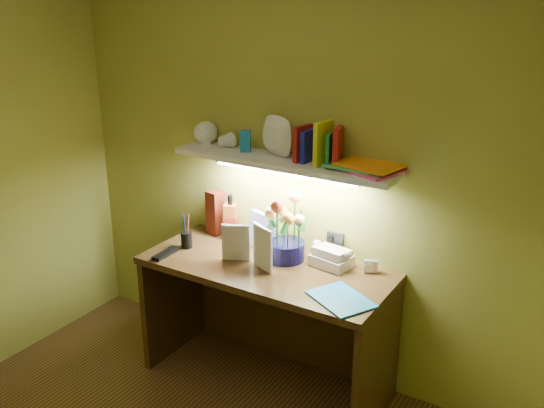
{
  "coord_description": "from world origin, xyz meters",
  "views": [
    {
      "loc": [
        1.61,
        -1.36,
        2.2
      ],
      "look_at": [
        -0.05,
        1.35,
        1.05
      ],
      "focal_mm": 40.0,
      "sensor_mm": 36.0,
      "label": 1
    }
  ],
  "objects_px": {
    "desk": "(266,325)",
    "telephone": "(332,255)",
    "desk_clock": "(371,266)",
    "flower_bouquet": "(286,228)",
    "whisky_bottle": "(231,217)"
  },
  "relations": [
    {
      "from": "desk",
      "to": "telephone",
      "type": "bearing_deg",
      "value": 31.01
    },
    {
      "from": "telephone",
      "to": "desk_clock",
      "type": "distance_m",
      "value": 0.22
    },
    {
      "from": "flower_bouquet",
      "to": "telephone",
      "type": "height_order",
      "value": "flower_bouquet"
    },
    {
      "from": "flower_bouquet",
      "to": "whisky_bottle",
      "type": "height_order",
      "value": "flower_bouquet"
    },
    {
      "from": "desk",
      "to": "flower_bouquet",
      "type": "distance_m",
      "value": 0.58
    },
    {
      "from": "whisky_bottle",
      "to": "desk_clock",
      "type": "bearing_deg",
      "value": 0.29
    },
    {
      "from": "desk",
      "to": "telephone",
      "type": "relative_size",
      "value": 6.72
    },
    {
      "from": "desk",
      "to": "flower_bouquet",
      "type": "height_order",
      "value": "flower_bouquet"
    },
    {
      "from": "desk",
      "to": "whisky_bottle",
      "type": "xyz_separation_m",
      "value": [
        -0.39,
        0.22,
        0.51
      ]
    },
    {
      "from": "desk_clock",
      "to": "desk",
      "type": "bearing_deg",
      "value": 179.27
    },
    {
      "from": "telephone",
      "to": "desk_clock",
      "type": "bearing_deg",
      "value": 18.54
    },
    {
      "from": "desk_clock",
      "to": "telephone",
      "type": "bearing_deg",
      "value": 165.98
    },
    {
      "from": "flower_bouquet",
      "to": "desk_clock",
      "type": "bearing_deg",
      "value": 11.12
    },
    {
      "from": "telephone",
      "to": "whisky_bottle",
      "type": "relative_size",
      "value": 0.75
    },
    {
      "from": "telephone",
      "to": "desk_clock",
      "type": "relative_size",
      "value": 2.92
    }
  ]
}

